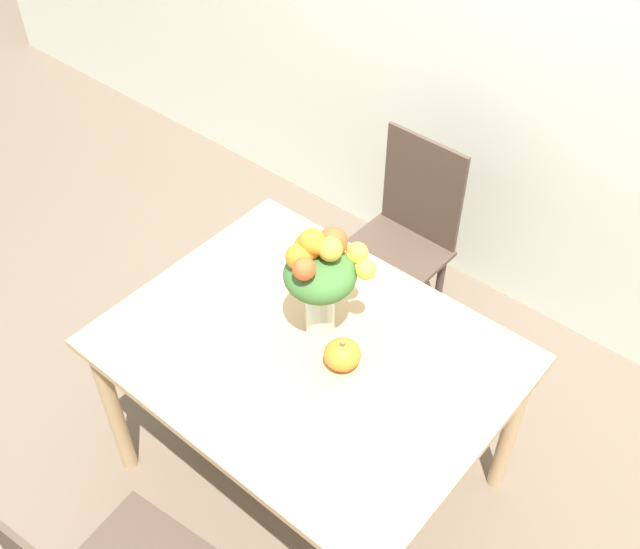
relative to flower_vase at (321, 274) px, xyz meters
name	(u,v)px	position (x,y,z in m)	size (l,w,h in m)	color
ground_plane	(311,472)	(0.03, -0.09, -1.04)	(12.00, 12.00, 0.00)	brown
wall_back	(548,35)	(0.03, 1.33, 0.31)	(8.00, 0.06, 2.70)	silver
dining_table	(309,367)	(0.03, -0.09, -0.36)	(1.31, 1.01, 0.78)	tan
flower_vase	(321,274)	(0.00, 0.00, 0.00)	(0.27, 0.28, 0.43)	#B2CCBC
pumpkin	(342,354)	(0.15, -0.07, -0.21)	(0.12, 0.12, 0.11)	orange
dining_chair_near_window	(401,241)	(-0.22, 0.82, -0.54)	(0.43, 0.43, 0.97)	#47382D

